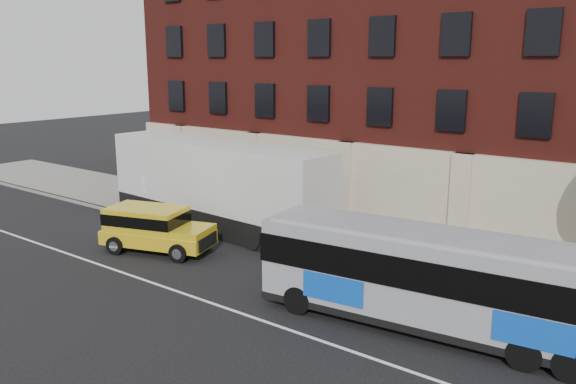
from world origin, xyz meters
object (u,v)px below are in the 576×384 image
Objects in this scene: city_bus at (441,279)px; shipping_container at (217,187)px; yellow_suv at (153,226)px; sign_pole at (146,192)px.

city_bus is 0.89× the size of shipping_container.
shipping_container is at bearing 163.13° from city_bus.
city_bus is 12.99m from yellow_suv.
yellow_suv is at bearing -36.14° from sign_pole.
city_bus is at bearing -16.87° from shipping_container.
yellow_suv is (-12.97, -0.15, -0.62)m from city_bus.
shipping_container reaches higher than city_bus.
city_bus is 2.25× the size of yellow_suv.
yellow_suv is 4.25m from shipping_container.
city_bus is 13.73m from shipping_container.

